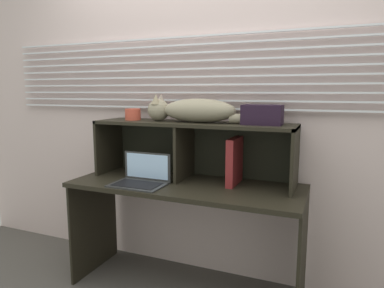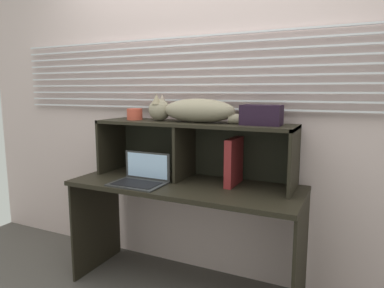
{
  "view_description": "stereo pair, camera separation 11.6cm",
  "coord_description": "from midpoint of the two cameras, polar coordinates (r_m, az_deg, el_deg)",
  "views": [
    {
      "loc": [
        0.89,
        -1.82,
        1.36
      ],
      "look_at": [
        0.0,
        0.33,
        1.0
      ],
      "focal_mm": 32.2,
      "sensor_mm": 36.0,
      "label": 1
    },
    {
      "loc": [
        0.99,
        -1.77,
        1.36
      ],
      "look_at": [
        0.0,
        0.33,
        1.0
      ],
      "focal_mm": 32.2,
      "sensor_mm": 36.0,
      "label": 2
    }
  ],
  "objects": [
    {
      "name": "book_stack",
      "position": [
        2.57,
        -6.45,
        -4.63
      ],
      "size": [
        0.17,
        0.24,
        0.03
      ],
      "color": "tan",
      "rests_on": "desk"
    },
    {
      "name": "desk",
      "position": [
        2.34,
        0.2,
        -9.93
      ],
      "size": [
        1.54,
        0.6,
        0.76
      ],
      "color": "black",
      "rests_on": "ground"
    },
    {
      "name": "small_basket",
      "position": [
        2.55,
        -8.19,
        4.91
      ],
      "size": [
        0.11,
        0.11,
        0.08
      ],
      "primitive_type": "cylinder",
      "color": "#C44935",
      "rests_on": "hutch_shelf_unit"
    },
    {
      "name": "binder_upright",
      "position": [
        2.27,
        8.42,
        -2.9
      ],
      "size": [
        0.05,
        0.26,
        0.31
      ],
      "primitive_type": "cube",
      "color": "maroon",
      "rests_on": "desk"
    },
    {
      "name": "storage_box",
      "position": [
        2.18,
        12.94,
        4.69
      ],
      "size": [
        0.25,
        0.15,
        0.12
      ],
      "primitive_type": "cube",
      "color": "black",
      "rests_on": "hutch_shelf_unit"
    },
    {
      "name": "cat",
      "position": [
        2.33,
        1.54,
        5.57
      ],
      "size": [
        0.85,
        0.19,
        0.19
      ],
      "color": "gray",
      "rests_on": "hutch_shelf_unit"
    },
    {
      "name": "laptop",
      "position": [
        2.31,
        -7.08,
        -5.57
      ],
      "size": [
        0.35,
        0.25,
        0.2
      ],
      "color": "#2E2E2E",
      "rests_on": "desk"
    },
    {
      "name": "back_panel_with_blinds",
      "position": [
        2.53,
        3.47,
        6.3
      ],
      "size": [
        4.4,
        0.08,
        2.5
      ],
      "color": "beige",
      "rests_on": "ground"
    },
    {
      "name": "hutch_shelf_unit",
      "position": [
        2.38,
        1.59,
        0.95
      ],
      "size": [
        1.39,
        0.34,
        0.4
      ],
      "color": "black",
      "rests_on": "desk"
    }
  ]
}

